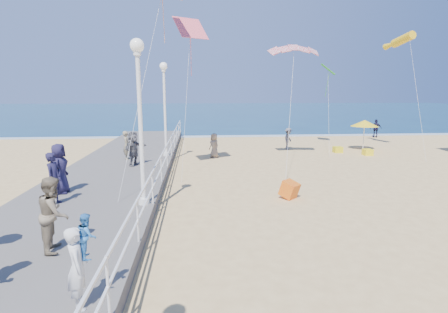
{
  "coord_description": "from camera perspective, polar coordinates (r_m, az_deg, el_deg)",
  "views": [
    {
      "loc": [
        -3.56,
        -11.37,
        4.11
      ],
      "look_at": [
        -2.5,
        2.0,
        1.6
      ],
      "focal_mm": 28.0,
      "sensor_mm": 36.0,
      "label": 1
    }
  ],
  "objects": [
    {
      "name": "ground",
      "position": [
        12.6,
        12.28,
        -8.68
      ],
      "size": [
        160.0,
        160.0,
        0.0
      ],
      "primitive_type": "plane",
      "color": "#E1BC76",
      "rests_on": "ground"
    },
    {
      "name": "ocean",
      "position": [
        76.56,
        -1.89,
        7.52
      ],
      "size": [
        160.0,
        90.0,
        0.05
      ],
      "primitive_type": "cube",
      "color": "navy",
      "rests_on": "ground"
    },
    {
      "name": "surf_line",
      "position": [
        32.33,
        1.82,
        3.34
      ],
      "size": [
        160.0,
        1.2,
        0.04
      ],
      "primitive_type": "cube",
      "color": "white",
      "rests_on": "ground"
    },
    {
      "name": "boardwalk",
      "position": [
        12.65,
        -22.67,
        -8.25
      ],
      "size": [
        5.0,
        44.0,
        0.4
      ],
      "primitive_type": "cube",
      "color": "slate",
      "rests_on": "ground"
    },
    {
      "name": "railing",
      "position": [
        11.82,
        -11.66,
        -3.63
      ],
      "size": [
        0.05,
        42.0,
        0.55
      ],
      "color": "white",
      "rests_on": "boardwalk"
    },
    {
      "name": "lamp_post_mid",
      "position": [
        11.52,
        -13.61,
        8.08
      ],
      "size": [
        0.44,
        0.44,
        5.32
      ],
      "color": "white",
      "rests_on": "boardwalk"
    },
    {
      "name": "lamp_post_far",
      "position": [
        20.45,
        -9.68,
        9.19
      ],
      "size": [
        0.44,
        0.44,
        5.32
      ],
      "color": "white",
      "rests_on": "boardwalk"
    },
    {
      "name": "woman_holding_toddler",
      "position": [
        6.76,
        -22.84,
        -16.39
      ],
      "size": [
        0.51,
        0.62,
        1.47
      ],
      "primitive_type": "imported",
      "rotation": [
        0.0,
        0.0,
        1.91
      ],
      "color": "silver",
      "rests_on": "boardwalk"
    },
    {
      "name": "toddler_held",
      "position": [
        6.64,
        -21.5,
        -11.92
      ],
      "size": [
        0.42,
        0.47,
        0.8
      ],
      "primitive_type": "imported",
      "rotation": [
        0.0,
        0.0,
        1.91
      ],
      "color": "#3888D3",
      "rests_on": "boardwalk"
    },
    {
      "name": "spectator_0",
      "position": [
        12.83,
        -26.0,
        -3.26
      ],
      "size": [
        0.53,
        0.71,
        1.75
      ],
      "primitive_type": "imported",
      "rotation": [
        0.0,
        0.0,
        1.38
      ],
      "color": "#1B1836",
      "rests_on": "boardwalk"
    },
    {
      "name": "spectator_1",
      "position": [
        9.2,
        -26.02,
        -8.38
      ],
      "size": [
        0.83,
        0.98,
        1.78
      ],
      "primitive_type": "imported",
      "rotation": [
        0.0,
        0.0,
        1.77
      ],
      "color": "#807158",
      "rests_on": "boardwalk"
    },
    {
      "name": "spectator_4",
      "position": [
        14.13,
        -25.25,
        -1.8
      ],
      "size": [
        0.63,
        0.93,
        1.85
      ],
      "primitive_type": "imported",
      "rotation": [
        0.0,
        0.0,
        1.62
      ],
      "color": "#1E1A3A",
      "rests_on": "boardwalk"
    },
    {
      "name": "spectator_5",
      "position": [
        18.18,
        -14.53,
        1.28
      ],
      "size": [
        1.18,
        1.68,
        1.74
      ],
      "primitive_type": "imported",
      "rotation": [
        0.0,
        0.0,
        1.11
      ],
      "color": "#525155",
      "rests_on": "boardwalk"
    },
    {
      "name": "spectator_6",
      "position": [
        19.99,
        -15.6,
        1.79
      ],
      "size": [
        0.42,
        0.6,
        1.57
      ],
      "primitive_type": "imported",
      "rotation": [
        0.0,
        0.0,
        1.65
      ],
      "color": "gray",
      "rests_on": "boardwalk"
    },
    {
      "name": "beach_walker_a",
      "position": [
        25.41,
        10.44,
        2.87
      ],
      "size": [
        1.02,
        1.15,
        1.54
      ],
      "primitive_type": "imported",
      "rotation": [
        0.0,
        0.0,
        1.0
      ],
      "color": "#5D5B61",
      "rests_on": "ground"
    },
    {
      "name": "beach_walker_b",
      "position": [
        34.37,
        23.55,
        4.22
      ],
      "size": [
        1.03,
        0.64,
        1.63
      ],
      "primitive_type": "imported",
      "rotation": [
        0.0,
        0.0,
        2.87
      ],
      "color": "#1A1734",
      "rests_on": "ground"
    },
    {
      "name": "beach_walker_c",
      "position": [
        21.88,
        -1.62,
        1.82
      ],
      "size": [
        0.84,
        0.9,
        1.55
      ],
      "primitive_type": "imported",
      "rotation": [
        0.0,
        0.0,
        -0.93
      ],
      "color": "gray",
      "rests_on": "ground"
    },
    {
      "name": "box_kite",
      "position": [
        13.84,
        10.63,
        -5.57
      ],
      "size": [
        0.89,
        0.89,
        0.74
      ],
      "primitive_type": "cube",
      "rotation": [
        0.31,
        0.0,
        0.76
      ],
      "color": "red",
      "rests_on": "ground"
    },
    {
      "name": "beach_umbrella",
      "position": [
        26.44,
        21.99,
        5.06
      ],
      "size": [
        1.9,
        1.9,
        2.14
      ],
      "color": "white",
      "rests_on": "ground"
    },
    {
      "name": "beach_chair_left",
      "position": [
        25.04,
        18.08,
        1.09
      ],
      "size": [
        0.55,
        0.55,
        0.4
      ],
      "primitive_type": "cube",
      "color": "yellow",
      "rests_on": "ground"
    },
    {
      "name": "beach_chair_right",
      "position": [
        24.64,
        22.4,
        0.66
      ],
      "size": [
        0.55,
        0.55,
        0.4
      ],
      "primitive_type": "cube",
      "color": "yellow",
      "rests_on": "ground"
    },
    {
      "name": "kite_parafoil",
      "position": [
        21.16,
        11.39,
        17.05
      ],
      "size": [
        2.91,
        0.94,
        0.65
      ],
      "primitive_type": null,
      "rotation": [
        0.44,
        0.0,
        0.0
      ],
      "color": "red"
    },
    {
      "name": "kite_windsock",
      "position": [
        27.15,
        27.2,
        16.64
      ],
      "size": [
        1.05,
        2.91,
        1.13
      ],
      "primitive_type": "cylinder",
      "rotation": [
        1.36,
        0.0,
        0.17
      ],
      "color": "yellow"
    },
    {
      "name": "kite_diamond_pink",
      "position": [
        18.03,
        -5.5,
        20.18
      ],
      "size": [
        1.78,
        1.61,
        1.1
      ],
      "primitive_type": "cube",
      "rotation": [
        0.83,
        0.0,
        0.53
      ],
      "color": "#FF5D6D"
    },
    {
      "name": "kite_diamond_green",
      "position": [
        27.71,
        16.62,
        13.48
      ],
      "size": [
        1.37,
        1.53,
        0.8
      ],
      "primitive_type": "cube",
      "rotation": [
        0.66,
        0.0,
        1.26
      ],
      "color": "green"
    }
  ]
}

